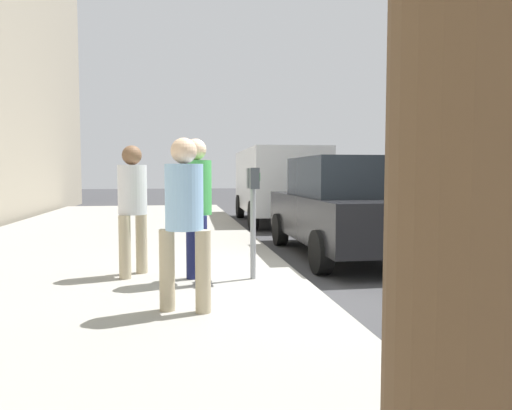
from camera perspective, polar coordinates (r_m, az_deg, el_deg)
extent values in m
plane|color=#38383A|center=(6.48, 5.31, -9.50)|extent=(80.00, 80.00, 0.00)
cube|color=gray|center=(6.41, -21.97, -9.22)|extent=(28.00, 6.00, 0.15)
cylinder|color=gray|center=(6.03, -0.36, -3.48)|extent=(0.07, 0.07, 1.15)
cube|color=#383D42|center=(5.88, -0.21, 3.22)|extent=(0.16, 0.11, 0.26)
cube|color=#383D42|center=(6.08, -0.51, 3.24)|extent=(0.16, 0.11, 0.26)
cube|color=#268C33|center=(5.89, 0.36, 3.42)|extent=(0.10, 0.01, 0.10)
cube|color=#268C33|center=(6.09, 0.05, 3.43)|extent=(0.10, 0.01, 0.10)
cylinder|color=#191E4C|center=(6.11, -7.68, -4.91)|extent=(0.15, 0.15, 0.84)
cylinder|color=#191E4C|center=(5.74, -6.61, -5.45)|extent=(0.15, 0.15, 0.84)
cylinder|color=green|center=(5.86, -7.22, 2.10)|extent=(0.38, 0.38, 0.66)
sphere|color=beige|center=(5.86, -7.26, 6.62)|extent=(0.26, 0.26, 0.26)
cylinder|color=tan|center=(4.76, -10.62, -7.67)|extent=(0.15, 0.15, 0.80)
cylinder|color=tan|center=(4.64, -6.36, -7.93)|extent=(0.15, 0.15, 0.80)
cylinder|color=#8CB7E0|center=(4.61, -8.61, 0.95)|extent=(0.37, 0.37, 0.63)
sphere|color=beige|center=(4.61, -8.66, 6.44)|extent=(0.25, 0.25, 0.25)
cylinder|color=tan|center=(6.59, -13.57, -4.47)|extent=(0.15, 0.15, 0.81)
cylinder|color=tan|center=(6.28, -15.45, -4.90)|extent=(0.15, 0.15, 0.81)
cylinder|color=silver|center=(6.37, -14.60, 1.78)|extent=(0.37, 0.37, 0.64)
sphere|color=brown|center=(6.37, -14.67, 5.80)|extent=(0.25, 0.25, 0.25)
cube|color=black|center=(8.68, 10.57, -1.39)|extent=(4.40, 1.85, 0.76)
cube|color=black|center=(8.46, 11.09, 3.35)|extent=(2.20, 1.70, 0.68)
cylinder|color=black|center=(9.85, 2.91, -2.94)|extent=(0.66, 0.22, 0.66)
cylinder|color=black|center=(10.36, 12.41, -2.69)|extent=(0.66, 0.22, 0.66)
cylinder|color=black|center=(7.11, 7.81, -5.61)|extent=(0.66, 0.22, 0.66)
cylinder|color=black|center=(7.80, 20.22, -4.97)|extent=(0.66, 0.22, 0.66)
cube|color=silver|center=(14.31, 2.55, 3.00)|extent=(5.25, 2.14, 1.80)
cylinder|color=black|center=(15.89, -1.94, -0.16)|extent=(0.77, 0.24, 0.76)
cylinder|color=black|center=(16.19, 4.76, -0.10)|extent=(0.77, 0.24, 0.76)
cylinder|color=black|center=(12.54, -0.34, -1.24)|extent=(0.77, 0.24, 0.76)
cylinder|color=black|center=(12.93, 8.04, -1.13)|extent=(0.77, 0.24, 0.76)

